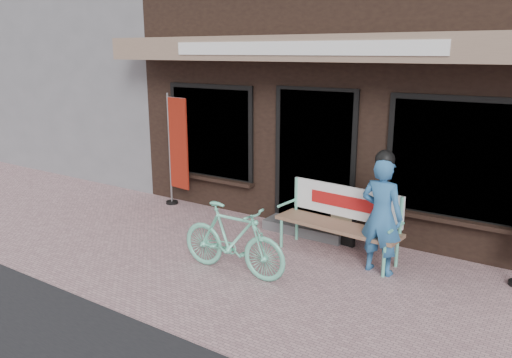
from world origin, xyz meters
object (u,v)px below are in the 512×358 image
Objects in this scene: bicycle at (233,239)px; menu_stand at (343,217)px; person at (382,214)px; nobori_red at (177,149)px; bench at (341,216)px.

bicycle reaches higher than menu_stand.
nobori_red is at bearing 175.75° from person.
person reaches higher than bicycle.
nobori_red reaches higher than bicycle.
bicycle is at bearing -27.71° from nobori_red.
nobori_red is (-3.98, 0.70, 0.26)m from person.
menu_stand is at bearing 114.34° from bench.
nobori_red is at bearing -173.68° from menu_stand.
menu_stand is at bearing -25.72° from bicycle.
nobori_red is at bearing 53.35° from bicycle.
bench is at bearing 165.09° from person.
bench reaches higher than bicycle.
person is 1.05× the size of bicycle.
bicycle is (-0.87, -1.28, -0.11)m from bench.
bench is 0.42m from menu_stand.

